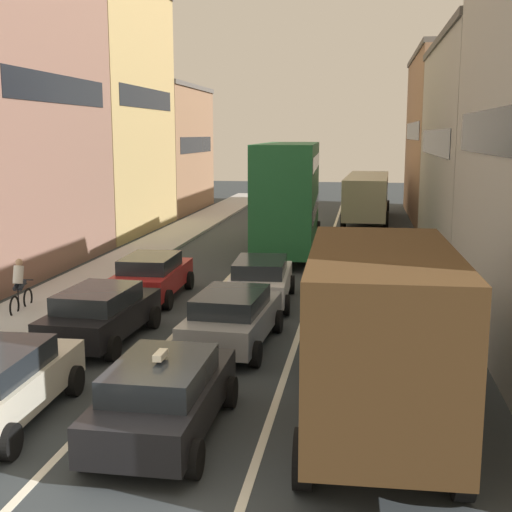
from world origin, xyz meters
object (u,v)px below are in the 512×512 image
(sedan_centre_lane_second, at_px, (232,317))
(sedan_right_lane_behind_truck, at_px, (365,298))
(sedan_left_lane_third, at_px, (152,275))
(bus_far_queue_secondary, at_px, (367,193))
(bus_mid_queue_primary, at_px, (289,192))
(wagon_left_lane_second, at_px, (101,313))
(removalist_box_truck, at_px, (378,328))
(hatchback_centre_lane_third, at_px, (261,279))
(cyclist_on_sidewalk, at_px, (20,287))
(taxi_centre_lane_front, at_px, (164,395))

(sedan_centre_lane_second, distance_m, sedan_right_lane_behind_truck, 4.32)
(sedan_left_lane_third, relative_size, bus_far_queue_secondary, 0.41)
(sedan_centre_lane_second, relative_size, bus_mid_queue_primary, 0.41)
(sedan_centre_lane_second, height_order, sedan_right_lane_behind_truck, same)
(bus_mid_queue_primary, bearing_deg, sedan_right_lane_behind_truck, -165.83)
(wagon_left_lane_second, bearing_deg, sedan_left_lane_third, 4.29)
(sedan_left_lane_third, bearing_deg, removalist_box_truck, -143.19)
(removalist_box_truck, bearing_deg, bus_mid_queue_primary, 9.59)
(bus_mid_queue_primary, height_order, bus_far_queue_secondary, bus_mid_queue_primary)
(hatchback_centre_lane_third, height_order, sedan_left_lane_third, same)
(cyclist_on_sidewalk, bearing_deg, sedan_left_lane_third, -58.55)
(sedan_centre_lane_second, relative_size, sedan_right_lane_behind_truck, 1.00)
(taxi_centre_lane_front, bearing_deg, wagon_left_lane_second, 32.30)
(hatchback_centre_lane_third, xyz_separation_m, sedan_left_lane_third, (-3.72, 0.10, 0.00))
(hatchback_centre_lane_third, relative_size, sedan_left_lane_third, 1.01)
(sedan_centre_lane_second, xyz_separation_m, wagon_left_lane_second, (-3.53, -0.16, 0.00))
(sedan_left_lane_third, height_order, bus_far_queue_secondary, bus_far_queue_secondary)
(sedan_right_lane_behind_truck, bearing_deg, bus_far_queue_secondary, -3.87)
(wagon_left_lane_second, height_order, sedan_right_lane_behind_truck, same)
(taxi_centre_lane_front, height_order, wagon_left_lane_second, taxi_centre_lane_front)
(taxi_centre_lane_front, relative_size, hatchback_centre_lane_third, 0.98)
(bus_mid_queue_primary, bearing_deg, hatchback_centre_lane_third, 178.76)
(removalist_box_truck, relative_size, cyclist_on_sidewalk, 4.49)
(removalist_box_truck, xyz_separation_m, wagon_left_lane_second, (-7.13, 4.39, -1.18))
(removalist_box_truck, distance_m, cyclist_on_sidewalk, 12.70)
(removalist_box_truck, bearing_deg, hatchback_centre_lane_third, 19.64)
(removalist_box_truck, relative_size, sedan_centre_lane_second, 1.77)
(wagon_left_lane_second, height_order, bus_mid_queue_primary, bus_mid_queue_primary)
(bus_mid_queue_primary, xyz_separation_m, bus_far_queue_secondary, (3.65, 12.27, -1.07))
(sedan_left_lane_third, height_order, cyclist_on_sidewalk, cyclist_on_sidewalk)
(sedan_left_lane_third, bearing_deg, wagon_left_lane_second, -179.29)
(sedan_left_lane_third, distance_m, bus_mid_queue_primary, 10.71)
(sedan_centre_lane_second, distance_m, bus_mid_queue_primary, 14.83)
(removalist_box_truck, xyz_separation_m, bus_far_queue_secondary, (-0.12, 31.50, -0.21))
(cyclist_on_sidewalk, bearing_deg, sedan_centre_lane_second, -113.04)
(taxi_centre_lane_front, distance_m, bus_mid_queue_primary, 20.23)
(taxi_centre_lane_front, height_order, sedan_right_lane_behind_truck, taxi_centre_lane_front)
(sedan_centre_lane_second, bearing_deg, taxi_centre_lane_front, -179.06)
(hatchback_centre_lane_third, bearing_deg, removalist_box_truck, -161.76)
(taxi_centre_lane_front, bearing_deg, sedan_left_lane_third, 19.00)
(removalist_box_truck, distance_m, sedan_left_lane_third, 11.90)
(sedan_centre_lane_second, relative_size, bus_far_queue_secondary, 0.41)
(sedan_left_lane_third, xyz_separation_m, bus_far_queue_secondary, (7.18, 22.17, 0.96))
(sedan_right_lane_behind_truck, height_order, bus_far_queue_secondary, bus_far_queue_secondary)
(wagon_left_lane_second, xyz_separation_m, sedan_right_lane_behind_truck, (6.93, 2.82, 0.00))
(hatchback_centre_lane_third, bearing_deg, wagon_left_lane_second, 140.80)
(sedan_left_lane_third, distance_m, sedan_right_lane_behind_truck, 7.41)
(sedan_left_lane_third, bearing_deg, cyclist_on_sidewalk, 125.87)
(sedan_right_lane_behind_truck, bearing_deg, removalist_box_truck, 177.85)
(removalist_box_truck, height_order, cyclist_on_sidewalk, removalist_box_truck)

